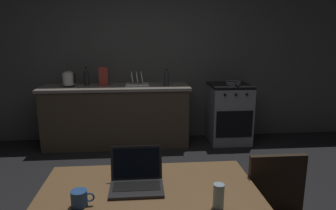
{
  "coord_description": "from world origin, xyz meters",
  "views": [
    {
      "loc": [
        -0.15,
        -2.47,
        1.64
      ],
      "look_at": [
        0.15,
        0.97,
        0.84
      ],
      "focal_mm": 32.87,
      "sensor_mm": 36.0,
      "label": 1
    }
  ],
  "objects": [
    {
      "name": "dining_table",
      "position": [
        -0.12,
        -0.87,
        0.66
      ],
      "size": [
        1.31,
        0.91,
        0.73
      ],
      "color": "brown",
      "rests_on": "ground_plane"
    },
    {
      "name": "laptop",
      "position": [
        -0.19,
        -0.75,
        0.78
      ],
      "size": [
        0.32,
        0.27,
        0.22
      ],
      "rotation": [
        0.0,
        0.0,
        0.12
      ],
      "color": "#232326",
      "rests_on": "dining_table"
    },
    {
      "name": "stove_oven",
      "position": [
        1.18,
        2.03,
        0.45
      ],
      "size": [
        0.6,
        0.62,
        0.9
      ],
      "color": "gray",
      "rests_on": "ground_plane"
    },
    {
      "name": "bottle_b",
      "position": [
        -0.96,
        2.11,
        1.03
      ],
      "size": [
        0.07,
        0.07,
        0.27
      ],
      "color": "#2D2D33",
      "rests_on": "kitchen_counter"
    },
    {
      "name": "coffee_mug",
      "position": [
        -0.5,
        -0.94,
        0.78
      ],
      "size": [
        0.13,
        0.09,
        0.09
      ],
      "color": "#264C8C",
      "rests_on": "dining_table"
    },
    {
      "name": "dish_rack",
      "position": [
        -0.22,
        2.03,
        0.95
      ],
      "size": [
        0.34,
        0.26,
        0.21
      ],
      "color": "silver",
      "rests_on": "kitchen_counter"
    },
    {
      "name": "cereal_box",
      "position": [
        -0.71,
        2.05,
        1.04
      ],
      "size": [
        0.13,
        0.05,
        0.27
      ],
      "color": "#B2382D",
      "rests_on": "kitchen_counter"
    },
    {
      "name": "bottle",
      "position": [
        0.21,
        1.98,
        1.02
      ],
      "size": [
        0.07,
        0.07,
        0.25
      ],
      "color": "#2D2D33",
      "rests_on": "kitchen_counter"
    },
    {
      "name": "drinking_glass",
      "position": [
        0.25,
        -1.02,
        0.8
      ],
      "size": [
        0.06,
        0.06,
        0.13
      ],
      "color": "#99B7C6",
      "rests_on": "dining_table"
    },
    {
      "name": "kitchen_counter",
      "position": [
        -0.54,
        2.03,
        0.45
      ],
      "size": [
        2.16,
        0.64,
        0.9
      ],
      "color": "#4C3D2D",
      "rests_on": "ground_plane"
    },
    {
      "name": "frying_pan",
      "position": [
        1.23,
        2.0,
        0.93
      ],
      "size": [
        0.23,
        0.4,
        0.05
      ],
      "color": "gray",
      "rests_on": "stove_oven"
    },
    {
      "name": "back_wall",
      "position": [
        0.3,
        2.38,
        1.32
      ],
      "size": [
        6.4,
        0.1,
        2.64
      ],
      "primitive_type": "cube",
      "color": "#535250",
      "rests_on": "ground_plane"
    },
    {
      "name": "electric_kettle",
      "position": [
        -1.21,
        2.03,
        1.01
      ],
      "size": [
        0.18,
        0.16,
        0.22
      ],
      "color": "black",
      "rests_on": "kitchen_counter"
    }
  ]
}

